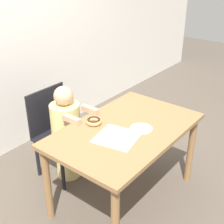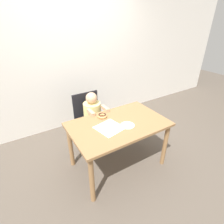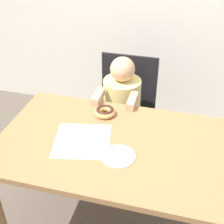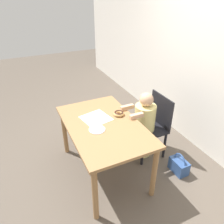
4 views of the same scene
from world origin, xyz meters
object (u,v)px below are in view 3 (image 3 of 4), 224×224
Objects in this scene: child_figure at (121,116)px; handbag at (184,145)px; donut at (105,112)px; chair at (125,110)px.

handbag is (0.51, 0.24, -0.37)m from child_figure.
child_figure reaches higher than donut.
donut is at bearing -130.81° from handbag.
chair is 0.91× the size of child_figure.
chair is at bearing -167.09° from handbag.
donut is 0.46× the size of handbag.
handbag is at bearing 49.19° from donut.
donut is at bearing -92.61° from chair.
child_figure is at bearing 86.52° from donut.
handbag is (0.51, 0.12, -0.36)m from chair.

